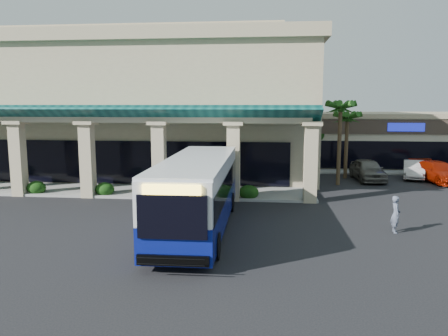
# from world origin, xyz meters

# --- Properties ---
(ground) EXTENTS (110.00, 110.00, 0.00)m
(ground) POSITION_xyz_m (0.00, 0.00, 0.00)
(ground) COLOR black
(main_building) EXTENTS (30.80, 14.80, 11.35)m
(main_building) POSITION_xyz_m (-8.00, 16.00, 5.67)
(main_building) COLOR tan
(main_building) RESTS_ON ground
(arcade) EXTENTS (30.00, 6.20, 5.70)m
(arcade) POSITION_xyz_m (-8.00, 6.80, 2.85)
(arcade) COLOR #0B4441
(arcade) RESTS_ON ground
(strip_mall) EXTENTS (22.50, 12.50, 4.90)m
(strip_mall) POSITION_xyz_m (18.00, 24.00, 2.45)
(strip_mall) COLOR beige
(strip_mall) RESTS_ON ground
(palm_0) EXTENTS (2.40, 2.40, 6.60)m
(palm_0) POSITION_xyz_m (8.50, 11.00, 3.30)
(palm_0) COLOR #1D4D14
(palm_0) RESTS_ON ground
(palm_1) EXTENTS (2.40, 2.40, 5.80)m
(palm_1) POSITION_xyz_m (9.50, 14.00, 2.90)
(palm_1) COLOR #1D4D14
(palm_1) RESTS_ON ground
(broadleaf_tree) EXTENTS (2.60, 2.60, 4.81)m
(broadleaf_tree) POSITION_xyz_m (7.50, 19.00, 2.41)
(broadleaf_tree) COLOR black
(broadleaf_tree) RESTS_ON ground
(transit_bus) EXTENTS (2.91, 11.88, 3.31)m
(transit_bus) POSITION_xyz_m (0.39, -1.00, 1.65)
(transit_bus) COLOR navy
(transit_bus) RESTS_ON ground
(pedestrian) EXTENTS (0.42, 0.62, 1.68)m
(pedestrian) POSITION_xyz_m (9.27, -0.63, 0.84)
(pedestrian) COLOR #535B6F
(pedestrian) RESTS_ON ground
(car_silver) EXTENTS (2.24, 4.92, 1.64)m
(car_silver) POSITION_xyz_m (11.00, 13.16, 0.82)
(car_silver) COLOR #635F56
(car_silver) RESTS_ON ground
(car_white) EXTENTS (2.56, 4.45, 1.39)m
(car_white) POSITION_xyz_m (14.78, 14.52, 0.69)
(car_white) COLOR silver
(car_white) RESTS_ON ground
(car_red) EXTENTS (3.25, 5.55, 1.51)m
(car_red) POSITION_xyz_m (16.02, 12.99, 0.76)
(car_red) COLOR #921905
(car_red) RESTS_ON ground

